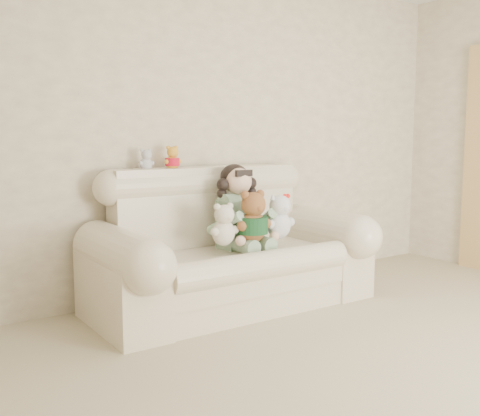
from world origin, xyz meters
name	(u,v)px	position (x,y,z in m)	size (l,w,h in m)	color
wall_back	(237,131)	(0.00, 2.50, 1.30)	(4.50, 4.50, 0.00)	beige
wall_left	(45,122)	(-2.25, 0.00, 1.30)	(5.00, 5.00, 0.00)	beige
sofa	(232,238)	(-0.38, 2.00, 0.52)	(2.10, 0.95, 1.03)	beige
seated_child	(238,205)	(-0.28, 2.08, 0.74)	(0.39, 0.47, 0.65)	#2A7134
brown_teddy	(253,212)	(-0.31, 1.84, 0.72)	(0.29, 0.22, 0.45)	brown
white_cat	(279,212)	(-0.05, 1.86, 0.70)	(0.26, 0.20, 0.40)	silver
cream_teddy	(224,220)	(-0.53, 1.87, 0.68)	(0.23, 0.17, 0.35)	white
yellow_mini_bear	(172,156)	(-0.68, 2.36, 1.12)	(0.14, 0.11, 0.21)	#FBB034
grey_mini_plush	(146,158)	(-0.88, 2.37, 1.11)	(0.12, 0.09, 0.19)	silver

